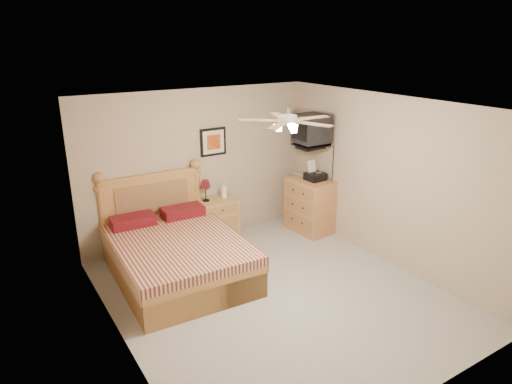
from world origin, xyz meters
TOP-DOWN VIEW (x-y plane):
  - floor at (0.00, 0.00)m, footprint 4.50×4.50m
  - ceiling at (0.00, 0.00)m, footprint 4.00×4.50m
  - wall_back at (0.00, 2.25)m, footprint 4.00×0.04m
  - wall_front at (0.00, -2.25)m, footprint 4.00×0.04m
  - wall_left at (-2.00, 0.00)m, footprint 0.04×4.50m
  - wall_right at (2.00, 0.00)m, footprint 0.04×4.50m
  - bed at (-0.90, 1.12)m, footprint 1.75×2.24m
  - nightstand at (0.18, 2.00)m, footprint 0.67×0.52m
  - table_lamp at (0.01, 2.03)m, footprint 0.20×0.20m
  - lotion_bottle at (0.32, 1.99)m, footprint 0.12×0.12m
  - framed_picture at (0.27, 2.23)m, footprint 0.46×0.04m
  - dresser at (1.73, 1.44)m, footprint 0.60×0.83m
  - fax_machine at (1.77, 1.38)m, footprint 0.32×0.34m
  - magazine_lower at (1.65, 1.71)m, footprint 0.22×0.27m
  - magazine_upper at (1.65, 1.70)m, footprint 0.28×0.34m
  - wall_tv at (1.75, 1.34)m, footprint 0.56×0.46m
  - ceiling_fan at (0.00, -0.20)m, footprint 1.14×1.14m

SIDE VIEW (x-z plane):
  - floor at x=0.00m, z-range 0.00..0.00m
  - nightstand at x=0.18m, z-range 0.00..0.70m
  - dresser at x=1.73m, z-range 0.00..0.94m
  - bed at x=-0.90m, z-range 0.00..1.40m
  - lotion_bottle at x=0.32m, z-range 0.70..0.96m
  - table_lamp at x=0.01m, z-range 0.70..1.06m
  - magazine_lower at x=1.65m, z-range 0.94..0.96m
  - magazine_upper at x=1.65m, z-range 0.96..0.98m
  - fax_machine at x=1.77m, z-range 0.94..1.26m
  - wall_back at x=0.00m, z-range 0.00..2.50m
  - wall_front at x=0.00m, z-range 0.00..2.50m
  - wall_left at x=-2.00m, z-range 0.00..2.50m
  - wall_right at x=2.00m, z-range 0.00..2.50m
  - framed_picture at x=0.27m, z-range 1.39..1.85m
  - wall_tv at x=1.75m, z-range 1.52..2.10m
  - ceiling_fan at x=0.00m, z-range 2.22..2.50m
  - ceiling at x=0.00m, z-range 2.48..2.52m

